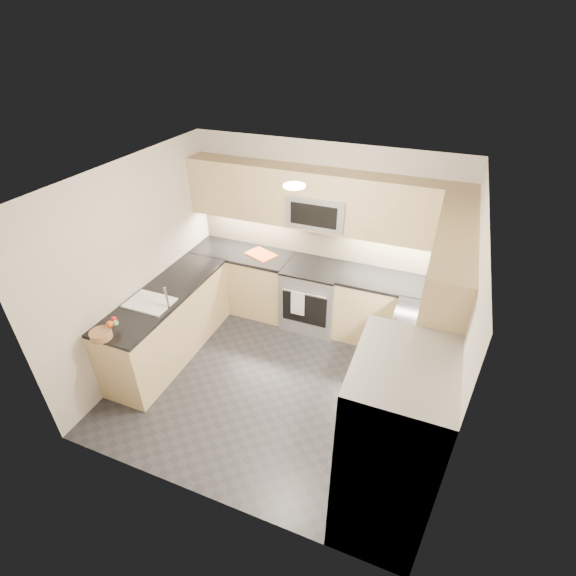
% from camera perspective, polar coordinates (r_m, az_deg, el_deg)
% --- Properties ---
extents(floor, '(3.60, 3.20, 0.00)m').
position_cam_1_polar(floor, '(5.23, -1.45, -12.60)').
color(floor, '#242429').
rests_on(floor, ground).
extents(ceiling, '(3.60, 3.20, 0.02)m').
position_cam_1_polar(ceiling, '(3.87, -1.97, 14.30)').
color(ceiling, beige).
rests_on(ceiling, wall_back).
extents(wall_back, '(3.60, 0.02, 2.50)m').
position_cam_1_polar(wall_back, '(5.74, 4.64, 7.17)').
color(wall_back, '#BFB4A6').
rests_on(wall_back, floor).
extents(wall_front, '(3.60, 0.02, 2.50)m').
position_cam_1_polar(wall_front, '(3.38, -12.75, -15.47)').
color(wall_front, '#BFB4A6').
rests_on(wall_front, floor).
extents(wall_left, '(0.02, 3.20, 2.50)m').
position_cam_1_polar(wall_left, '(5.31, -19.88, 2.89)').
color(wall_left, '#BFB4A6').
rests_on(wall_left, floor).
extents(wall_right, '(0.02, 3.20, 2.50)m').
position_cam_1_polar(wall_right, '(4.19, 21.75, -6.22)').
color(wall_right, '#BFB4A6').
rests_on(wall_right, floor).
extents(base_cab_back_left, '(1.42, 0.60, 0.90)m').
position_cam_1_polar(base_cab_back_left, '(6.25, -6.09, 1.02)').
color(base_cab_back_left, tan).
rests_on(base_cab_back_left, floor).
extents(base_cab_back_right, '(1.42, 0.60, 0.90)m').
position_cam_1_polar(base_cab_back_right, '(5.71, 13.83, -3.27)').
color(base_cab_back_right, tan).
rests_on(base_cab_back_right, floor).
extents(base_cab_right, '(0.60, 1.70, 0.90)m').
position_cam_1_polar(base_cab_right, '(4.81, 16.30, -11.88)').
color(base_cab_right, tan).
rests_on(base_cab_right, floor).
extents(base_cab_peninsula, '(0.60, 2.00, 0.90)m').
position_cam_1_polar(base_cab_peninsula, '(5.56, -15.96, -4.78)').
color(base_cab_peninsula, tan).
rests_on(base_cab_peninsula, floor).
extents(countertop_back_left, '(1.42, 0.63, 0.04)m').
position_cam_1_polar(countertop_back_left, '(6.02, -6.35, 4.82)').
color(countertop_back_left, black).
rests_on(countertop_back_left, base_cab_back_left).
extents(countertop_back_right, '(1.42, 0.63, 0.04)m').
position_cam_1_polar(countertop_back_right, '(5.46, 14.47, 0.72)').
color(countertop_back_right, black).
rests_on(countertop_back_right, base_cab_back_right).
extents(countertop_right, '(0.63, 1.70, 0.04)m').
position_cam_1_polar(countertop_right, '(4.50, 17.23, -7.60)').
color(countertop_right, black).
rests_on(countertop_right, base_cab_right).
extents(countertop_peninsula, '(0.63, 2.00, 0.04)m').
position_cam_1_polar(countertop_peninsula, '(5.29, -16.72, -0.75)').
color(countertop_peninsula, black).
rests_on(countertop_peninsula, base_cab_peninsula).
extents(upper_cab_back, '(3.60, 0.35, 0.75)m').
position_cam_1_polar(upper_cab_back, '(5.36, 4.34, 11.96)').
color(upper_cab_back, tan).
rests_on(upper_cab_back, wall_back).
extents(upper_cab_right, '(0.35, 1.95, 0.75)m').
position_cam_1_polar(upper_cab_right, '(4.11, 21.19, 2.83)').
color(upper_cab_right, tan).
rests_on(upper_cab_right, wall_right).
extents(backsplash_back, '(3.60, 0.01, 0.51)m').
position_cam_1_polar(backsplash_back, '(5.76, 4.60, 6.65)').
color(backsplash_back, tan).
rests_on(backsplash_back, wall_back).
extents(backsplash_right, '(0.01, 2.30, 0.51)m').
position_cam_1_polar(backsplash_right, '(4.59, 21.85, -3.39)').
color(backsplash_right, tan).
rests_on(backsplash_right, wall_right).
extents(gas_range, '(0.76, 0.65, 0.91)m').
position_cam_1_polar(gas_range, '(5.86, 3.33, -1.13)').
color(gas_range, '#92959A').
rests_on(gas_range, floor).
extents(range_cooktop, '(0.76, 0.65, 0.03)m').
position_cam_1_polar(range_cooktop, '(5.62, 3.48, 2.76)').
color(range_cooktop, black).
rests_on(range_cooktop, gas_range).
extents(oven_door_glass, '(0.62, 0.02, 0.45)m').
position_cam_1_polar(oven_door_glass, '(5.61, 2.24, -2.93)').
color(oven_door_glass, black).
rests_on(oven_door_glass, gas_range).
extents(oven_handle, '(0.60, 0.02, 0.02)m').
position_cam_1_polar(oven_handle, '(5.44, 2.23, -0.74)').
color(oven_handle, '#B2B5BA').
rests_on(oven_handle, gas_range).
extents(microwave, '(0.76, 0.40, 0.40)m').
position_cam_1_polar(microwave, '(5.38, 4.20, 10.63)').
color(microwave, '#9EA0A5').
rests_on(microwave, upper_cab_back).
extents(microwave_door, '(0.60, 0.01, 0.28)m').
position_cam_1_polar(microwave_door, '(5.20, 3.49, 9.84)').
color(microwave_door, black).
rests_on(microwave_door, microwave).
extents(refrigerator, '(0.70, 0.90, 1.80)m').
position_cam_1_polar(refrigerator, '(3.59, 13.65, -20.50)').
color(refrigerator, '#ACB0B4').
rests_on(refrigerator, floor).
extents(fridge_handle_left, '(0.02, 0.02, 1.20)m').
position_cam_1_polar(fridge_handle_left, '(3.47, 6.81, -20.84)').
color(fridge_handle_left, '#B2B5BA').
rests_on(fridge_handle_left, refrigerator).
extents(fridge_handle_right, '(0.02, 0.02, 1.20)m').
position_cam_1_polar(fridge_handle_right, '(3.69, 8.41, -16.56)').
color(fridge_handle_right, '#B2B5BA').
rests_on(fridge_handle_right, refrigerator).
extents(sink_basin, '(0.52, 0.38, 0.16)m').
position_cam_1_polar(sink_basin, '(5.16, -18.26, -2.54)').
color(sink_basin, white).
rests_on(sink_basin, base_cab_peninsula).
extents(faucet, '(0.03, 0.03, 0.28)m').
position_cam_1_polar(faucet, '(4.91, -16.27, -1.32)').
color(faucet, silver).
rests_on(faucet, countertop_peninsula).
extents(utensil_bowl, '(0.31, 0.31, 0.15)m').
position_cam_1_polar(utensil_bowl, '(5.32, 20.78, -0.24)').
color(utensil_bowl, '#4FBA59').
rests_on(utensil_bowl, countertop_back_right).
extents(cutting_board, '(0.48, 0.41, 0.01)m').
position_cam_1_polar(cutting_board, '(5.89, -3.72, 4.62)').
color(cutting_board, '#D64414').
rests_on(cutting_board, countertop_back_left).
extents(fruit_basket, '(0.23, 0.23, 0.08)m').
position_cam_1_polar(fruit_basket, '(4.76, -24.22, -5.84)').
color(fruit_basket, '#A1744B').
rests_on(fruit_basket, countertop_peninsula).
extents(fruit_apple, '(0.06, 0.06, 0.06)m').
position_cam_1_polar(fruit_apple, '(4.80, -22.72, -3.95)').
color(fruit_apple, '#A61218').
rests_on(fruit_apple, fruit_basket).
extents(fruit_pear, '(0.06, 0.06, 0.06)m').
position_cam_1_polar(fruit_pear, '(4.74, -22.52, -4.43)').
color(fruit_pear, '#69B54D').
rests_on(fruit_pear, fruit_basket).
extents(dish_towel_check, '(0.19, 0.02, 0.35)m').
position_cam_1_polar(dish_towel_check, '(5.54, 1.33, -2.13)').
color(dish_towel_check, white).
rests_on(dish_towel_check, oven_handle).
extents(fruit_orange, '(0.08, 0.08, 0.08)m').
position_cam_1_polar(fruit_orange, '(4.75, -23.20, -4.58)').
color(fruit_orange, '#D24817').
rests_on(fruit_orange, fruit_basket).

